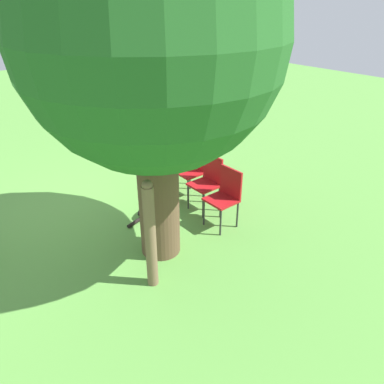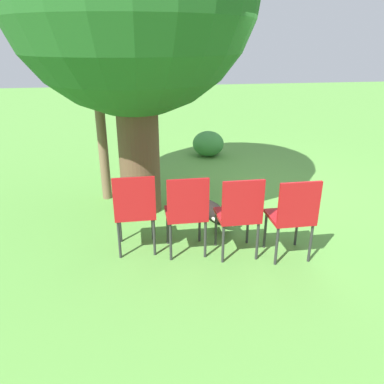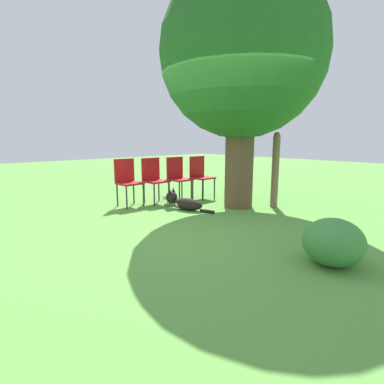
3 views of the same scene
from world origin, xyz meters
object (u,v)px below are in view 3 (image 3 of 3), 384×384
(red_chair_0, at_px, (127,179))
(red_chair_3, at_px, (200,174))
(red_chair_1, at_px, (154,177))
(oak_tree, at_px, (242,56))
(red_chair_2, at_px, (178,175))
(fence_post, at_px, (275,170))
(dog, at_px, (183,202))

(red_chair_0, bearing_deg, red_chair_3, 76.52)
(red_chair_0, distance_m, red_chair_1, 0.56)
(oak_tree, height_order, red_chair_2, oak_tree)
(red_chair_2, bearing_deg, fence_post, 28.43)
(red_chair_1, bearing_deg, fence_post, 38.30)
(oak_tree, distance_m, fence_post, 2.20)
(oak_tree, relative_size, red_chair_3, 4.65)
(red_chair_0, distance_m, red_chair_2, 1.13)
(fence_post, distance_m, red_chair_3, 1.72)
(red_chair_0, height_order, red_chair_3, same)
(dog, height_order, red_chair_1, red_chair_1)
(red_chair_0, bearing_deg, red_chair_2, 76.52)
(oak_tree, bearing_deg, red_chair_1, -144.81)
(oak_tree, bearing_deg, red_chair_3, 175.71)
(dog, bearing_deg, red_chair_1, -11.96)
(dog, bearing_deg, red_chair_0, 15.82)
(red_chair_1, bearing_deg, red_chair_0, -103.48)
(fence_post, xyz_separation_m, red_chair_1, (-1.92, -1.52, -0.19))
(dog, relative_size, fence_post, 0.75)
(dog, xyz_separation_m, fence_post, (1.06, 1.47, 0.60))
(oak_tree, xyz_separation_m, dog, (-0.57, -0.96, -2.68))
(red_chair_2, bearing_deg, oak_tree, 19.44)
(dog, distance_m, red_chair_2, 0.97)
(dog, distance_m, red_chair_1, 0.95)
(oak_tree, relative_size, dog, 3.98)
(red_chair_1, bearing_deg, red_chair_2, 76.52)
(red_chair_1, xyz_separation_m, red_chair_2, (0.13, 0.55, 0.00))
(oak_tree, bearing_deg, dog, -120.86)
(oak_tree, distance_m, red_chair_0, 3.17)
(dog, height_order, red_chair_2, red_chair_2)
(red_chair_0, bearing_deg, oak_tree, 44.85)
(dog, height_order, red_chair_0, red_chair_0)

